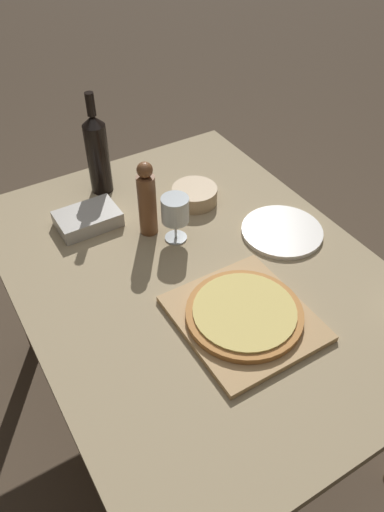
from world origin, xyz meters
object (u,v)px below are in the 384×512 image
(pizza, at_px, (244,313))
(wine_glass, at_px, (175,211))
(small_bowl, at_px, (195,195))
(pepper_mill, at_px, (147,200))
(wine_bottle, at_px, (97,153))

(pizza, xyz_separation_m, wine_glass, (0.01, 0.37, 0.08))
(pizza, distance_m, small_bowl, 0.53)
(pepper_mill, height_order, small_bowl, pepper_mill)
(wine_bottle, bearing_deg, pepper_mill, -83.17)
(small_bowl, bearing_deg, wine_bottle, 136.46)
(pizza, height_order, wine_bottle, wine_bottle)
(wine_bottle, height_order, pepper_mill, wine_bottle)
(wine_bottle, distance_m, pepper_mill, 0.28)
(pizza, distance_m, pepper_mill, 0.46)
(pepper_mill, relative_size, wine_glass, 1.65)
(pepper_mill, bearing_deg, small_bowl, 16.34)
(wine_bottle, relative_size, pepper_mill, 1.42)
(pepper_mill, bearing_deg, wine_bottle, 96.83)
(wine_bottle, height_order, small_bowl, wine_bottle)
(wine_bottle, bearing_deg, small_bowl, -43.54)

